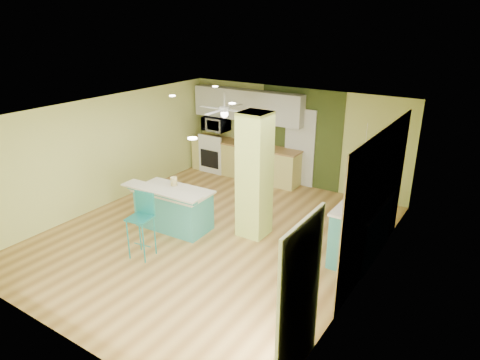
% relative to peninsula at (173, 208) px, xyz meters
% --- Properties ---
extents(floor, '(6.00, 7.00, 0.01)m').
position_rel_peninsula_xyz_m(floor, '(0.88, 0.18, -0.45)').
color(floor, olive).
rests_on(floor, ground).
extents(ceiling, '(6.00, 7.00, 0.01)m').
position_rel_peninsula_xyz_m(ceiling, '(0.88, 0.18, 2.06)').
color(ceiling, white).
rests_on(ceiling, wall_back).
extents(wall_back, '(6.00, 0.01, 2.50)m').
position_rel_peninsula_xyz_m(wall_back, '(0.88, 3.69, 0.81)').
color(wall_back, '#CAD270').
rests_on(wall_back, floor).
extents(wall_front, '(6.00, 0.01, 2.50)m').
position_rel_peninsula_xyz_m(wall_front, '(0.88, -3.32, 0.81)').
color(wall_front, '#CAD270').
rests_on(wall_front, floor).
extents(wall_left, '(0.01, 7.00, 2.50)m').
position_rel_peninsula_xyz_m(wall_left, '(-2.12, 0.18, 0.81)').
color(wall_left, '#CAD270').
rests_on(wall_left, floor).
extents(wall_right, '(0.01, 7.00, 2.50)m').
position_rel_peninsula_xyz_m(wall_right, '(3.89, 0.18, 0.81)').
color(wall_right, '#CAD270').
rests_on(wall_right, floor).
extents(wood_panel, '(0.02, 3.40, 2.50)m').
position_rel_peninsula_xyz_m(wood_panel, '(3.87, 0.78, 0.81)').
color(wood_panel, '#886B4E').
rests_on(wood_panel, floor).
extents(olive_accent, '(2.20, 0.02, 2.50)m').
position_rel_peninsula_xyz_m(olive_accent, '(1.08, 3.67, 0.81)').
color(olive_accent, '#3B491D').
rests_on(olive_accent, floor).
extents(interior_door, '(0.82, 0.05, 2.00)m').
position_rel_peninsula_xyz_m(interior_door, '(1.08, 3.64, 0.56)').
color(interior_door, silver).
rests_on(interior_door, floor).
extents(french_door, '(0.04, 1.08, 2.10)m').
position_rel_peninsula_xyz_m(french_door, '(3.85, -2.12, 0.61)').
color(french_door, silver).
rests_on(french_door, floor).
extents(column, '(0.55, 0.55, 2.50)m').
position_rel_peninsula_xyz_m(column, '(1.53, 0.68, 0.81)').
color(column, '#C8DD66').
rests_on(column, floor).
extents(kitchen_run, '(3.25, 0.63, 0.94)m').
position_rel_peninsula_xyz_m(kitchen_run, '(-0.42, 3.38, 0.03)').
color(kitchen_run, '#DDD173').
rests_on(kitchen_run, floor).
extents(stove, '(0.76, 0.66, 1.08)m').
position_rel_peninsula_xyz_m(stove, '(-1.37, 3.37, 0.01)').
color(stove, white).
rests_on(stove, floor).
extents(upper_cabinets, '(3.20, 0.34, 0.80)m').
position_rel_peninsula_xyz_m(upper_cabinets, '(-0.42, 3.50, 1.51)').
color(upper_cabinets, silver).
rests_on(upper_cabinets, wall_back).
extents(microwave, '(0.70, 0.48, 0.39)m').
position_rel_peninsula_xyz_m(microwave, '(-1.37, 3.38, 0.91)').
color(microwave, white).
rests_on(microwave, wall_back).
extents(ceiling_fan, '(1.41, 1.41, 0.61)m').
position_rel_peninsula_xyz_m(ceiling_fan, '(-0.22, 2.18, 1.63)').
color(ceiling_fan, white).
rests_on(ceiling_fan, ceiling).
extents(pendant_lamp, '(0.14, 0.14, 0.69)m').
position_rel_peninsula_xyz_m(pendant_lamp, '(3.53, 0.93, 1.44)').
color(pendant_lamp, white).
rests_on(pendant_lamp, ceiling).
extents(wall_decor, '(0.03, 0.90, 0.70)m').
position_rel_peninsula_xyz_m(wall_decor, '(3.85, 0.98, 1.11)').
color(wall_decor, brown).
rests_on(wall_decor, wood_panel).
extents(peninsula, '(1.82, 1.02, 0.96)m').
position_rel_peninsula_xyz_m(peninsula, '(0.00, 0.00, 0.00)').
color(peninsula, teal).
rests_on(peninsula, floor).
extents(bar_stool, '(0.46, 0.46, 1.22)m').
position_rel_peninsula_xyz_m(bar_stool, '(0.28, -1.11, 0.37)').
color(bar_stool, teal).
rests_on(bar_stool, floor).
extents(side_counter, '(0.70, 1.65, 1.06)m').
position_rel_peninsula_xyz_m(side_counter, '(3.58, 1.06, 0.09)').
color(side_counter, teal).
rests_on(side_counter, floor).
extents(fruit_bowl, '(0.42, 0.42, 0.08)m').
position_rel_peninsula_xyz_m(fruit_bowl, '(-0.18, 3.33, 0.53)').
color(fruit_bowl, '#3A2217').
rests_on(fruit_bowl, kitchen_run).
extents(canister, '(0.14, 0.14, 0.18)m').
position_rel_peninsula_xyz_m(canister, '(-0.15, 0.24, 0.48)').
color(canister, yellow).
rests_on(canister, peninsula).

